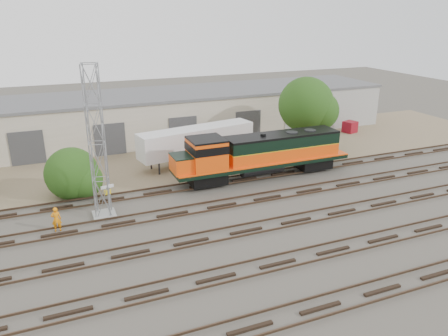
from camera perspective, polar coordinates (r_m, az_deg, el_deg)
name	(u,v)px	position (r m, az deg, el deg)	size (l,w,h in m)	color
ground	(229,214)	(33.03, 0.70, -6.06)	(140.00, 140.00, 0.00)	#47423A
dirt_strip	(174,156)	(46.21, -6.58, 1.55)	(80.00, 16.00, 0.02)	#726047
tracks	(246,231)	(30.56, 2.92, -8.19)	(80.00, 20.40, 0.28)	black
warehouse	(155,116)	(52.97, -9.05, 6.78)	(58.40, 10.40, 5.30)	beige
locomotive	(260,154)	(39.39, 4.68, 1.88)	(16.74, 2.94, 4.02)	black
signal_tower	(97,146)	(32.07, -16.22, 2.74)	(1.64, 1.64, 11.16)	gray
sign_post	(108,194)	(33.48, -14.93, -3.25)	(0.96, 0.27, 2.39)	gray
worker	(56,219)	(32.40, -21.06, -6.27)	(0.66, 0.43, 1.80)	orange
semi_trailer	(199,141)	(43.34, -3.23, 3.59)	(12.16, 4.51, 3.67)	silver
dumpster_blue	(314,130)	(54.57, 11.65, 4.94)	(1.60, 1.50, 1.50)	#16509A
dumpster_red	(350,127)	(57.10, 16.12, 5.17)	(1.50, 1.40, 1.40)	maroon
tree_mid	(75,175)	(37.62, -18.90, -0.88)	(4.54, 4.32, 4.32)	#382619
tree_east	(309,106)	(47.79, 11.10, 7.93)	(6.17, 5.88, 7.94)	#382619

